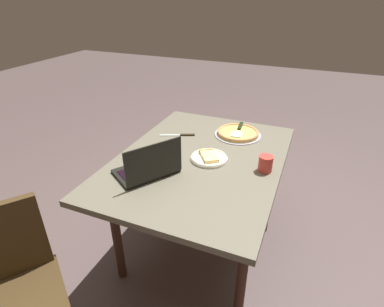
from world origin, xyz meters
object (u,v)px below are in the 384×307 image
(table_knife, at_px, (181,135))
(drink_cup, at_px, (266,163))
(laptop, at_px, (149,168))
(pizza_tray, at_px, (238,133))
(chair_near, at_px, (7,291))
(dining_table, at_px, (200,169))
(pizza_plate, at_px, (209,158))

(table_knife, xyz_separation_m, drink_cup, (-0.23, -0.61, 0.04))
(laptop, bearing_deg, pizza_tray, -24.67)
(laptop, relative_size, pizza_tray, 1.22)
(chair_near, bearing_deg, table_knife, -12.58)
(dining_table, xyz_separation_m, table_knife, (0.24, 0.23, 0.09))
(laptop, distance_m, pizza_tray, 0.74)
(pizza_tray, xyz_separation_m, table_knife, (-0.16, 0.36, -0.01))
(laptop, bearing_deg, dining_table, -33.63)
(laptop, relative_size, table_knife, 1.70)
(drink_cup, distance_m, chair_near, 1.36)
(dining_table, relative_size, drink_cup, 14.04)
(dining_table, height_order, pizza_tray, pizza_tray)
(laptop, distance_m, drink_cup, 0.64)
(laptop, height_order, table_knife, laptop)
(laptop, height_order, pizza_tray, laptop)
(pizza_tray, height_order, chair_near, chair_near)
(pizza_plate, distance_m, chair_near, 1.16)
(pizza_plate, relative_size, chair_near, 0.25)
(pizza_plate, relative_size, drink_cup, 2.36)
(pizza_tray, bearing_deg, chair_near, 155.41)
(laptop, bearing_deg, table_knife, 5.09)
(laptop, height_order, drink_cup, laptop)
(pizza_plate, distance_m, table_knife, 0.37)
(dining_table, relative_size, chair_near, 1.49)
(drink_cup, bearing_deg, pizza_plate, 91.04)
(pizza_plate, xyz_separation_m, drink_cup, (0.01, -0.33, 0.03))
(dining_table, xyz_separation_m, chair_near, (-0.98, 0.51, -0.17))
(chair_near, bearing_deg, drink_cup, -42.04)
(pizza_tray, distance_m, drink_cup, 0.47)
(pizza_tray, relative_size, drink_cup, 3.44)
(laptop, bearing_deg, chair_near, 155.50)
(laptop, height_order, pizza_plate, laptop)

